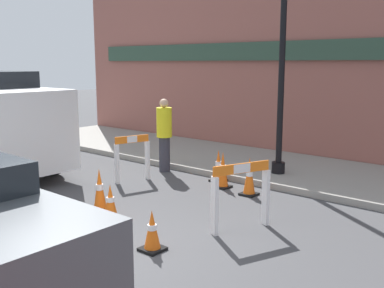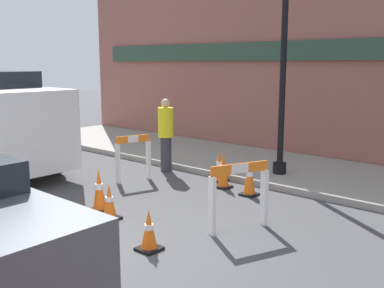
{
  "view_description": "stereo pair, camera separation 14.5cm",
  "coord_description": "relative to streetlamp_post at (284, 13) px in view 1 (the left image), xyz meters",
  "views": [
    {
      "loc": [
        4.79,
        -3.12,
        2.49
      ],
      "look_at": [
        -0.5,
        3.16,
        1.0
      ],
      "focal_mm": 42.0,
      "sensor_mm": 36.0,
      "label": 1
    },
    {
      "loc": [
        4.9,
        -3.03,
        2.49
      ],
      "look_at": [
        -0.5,
        3.16,
        1.0
      ],
      "focal_mm": 42.0,
      "sensor_mm": 36.0,
      "label": 2
    }
  ],
  "objects": [
    {
      "name": "sidewalk_slab",
      "position": [
        -0.11,
        0.7,
        -3.42
      ],
      "size": [
        18.0,
        3.09,
        0.13
      ],
      "color": "gray",
      "rests_on": "ground_plane"
    },
    {
      "name": "storefront_facade",
      "position": [
        -0.11,
        2.32,
        -0.74
      ],
      "size": [
        18.0,
        0.22,
        5.5
      ],
      "color": "#93564C",
      "rests_on": "ground_plane"
    },
    {
      "name": "ground_plane",
      "position": [
        -0.11,
        -5.34,
        -3.49
      ],
      "size": [
        60.0,
        60.0,
        0.0
      ],
      "primitive_type": "plane",
      "color": "#424244"
    },
    {
      "name": "barricade_1",
      "position": [
        1.08,
        -3.05,
        -2.92
      ],
      "size": [
        0.49,
        0.96,
        1.03
      ],
      "rotation": [
        0.0,
        0.0,
        7.47
      ],
      "color": "white",
      "rests_on": "ground_plane"
    },
    {
      "name": "traffic_cone_1",
      "position": [
        -1.22,
        -3.88,
        -3.13
      ],
      "size": [
        0.3,
        0.3,
        0.75
      ],
      "color": "black",
      "rests_on": "ground_plane"
    },
    {
      "name": "person_worker",
      "position": [
        -2.36,
        -1.09,
        -2.58
      ],
      "size": [
        0.5,
        0.5,
        1.69
      ],
      "rotation": [
        0.0,
        0.0,
        -0.74
      ],
      "color": "#33333D",
      "rests_on": "ground_plane"
    },
    {
      "name": "traffic_cone_5",
      "position": [
        0.6,
        -4.45,
        -3.22
      ],
      "size": [
        0.3,
        0.3,
        0.57
      ],
      "color": "black",
      "rests_on": "ground_plane"
    },
    {
      "name": "traffic_cone_4",
      "position": [
        0.19,
        -1.44,
        -3.13
      ],
      "size": [
        0.3,
        0.3,
        0.74
      ],
      "color": "black",
      "rests_on": "ground_plane"
    },
    {
      "name": "traffic_cone_0",
      "position": [
        -0.87,
        -1.01,
        -3.16
      ],
      "size": [
        0.3,
        0.3,
        0.67
      ],
      "color": "black",
      "rests_on": "ground_plane"
    },
    {
      "name": "barricade_0",
      "position": [
        -2.27,
        -2.18,
        -2.96
      ],
      "size": [
        0.36,
        0.77,
        0.98
      ],
      "rotation": [
        0.0,
        0.0,
        4.4
      ],
      "color": "white",
      "rests_on": "ground_plane"
    },
    {
      "name": "traffic_cone_2",
      "position": [
        -0.76,
        -4.04,
        -3.21
      ],
      "size": [
        0.3,
        0.3,
        0.59
      ],
      "color": "black",
      "rests_on": "ground_plane"
    },
    {
      "name": "streetlamp_post",
      "position": [
        0.0,
        0.0,
        0.0
      ],
      "size": [
        0.44,
        0.44,
        5.23
      ],
      "color": "black",
      "rests_on": "sidewalk_slab"
    },
    {
      "name": "traffic_cone_3",
      "position": [
        -0.51,
        -1.34,
        -3.13
      ],
      "size": [
        0.3,
        0.3,
        0.74
      ],
      "color": "black",
      "rests_on": "ground_plane"
    }
  ]
}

